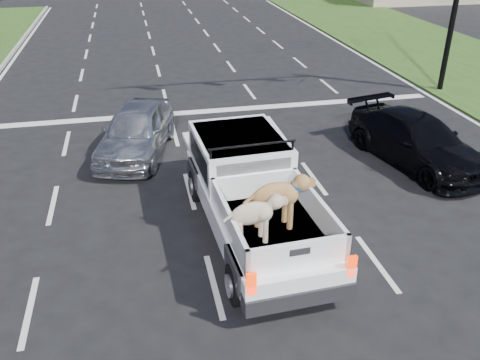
{
  "coord_description": "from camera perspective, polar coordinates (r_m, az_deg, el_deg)",
  "views": [
    {
      "loc": [
        -2.91,
        -7.9,
        6.58
      ],
      "look_at": [
        -0.79,
        2.0,
        1.25
      ],
      "focal_mm": 38.0,
      "sensor_mm": 36.0,
      "label": 1
    }
  ],
  "objects": [
    {
      "name": "silver_sedan",
      "position": [
        15.78,
        -11.61,
        5.49
      ],
      "size": [
        2.91,
        4.72,
        1.5
      ],
      "primitive_type": "imported",
      "rotation": [
        0.0,
        0.0,
        -0.28
      ],
      "color": "#B3B5BB",
      "rests_on": "ground"
    },
    {
      "name": "pickup_truck",
      "position": [
        11.4,
        1.35,
        -1.38
      ],
      "size": [
        2.45,
        5.93,
        2.19
      ],
      "rotation": [
        0.0,
        0.0,
        0.05
      ],
      "color": "black",
      "rests_on": "ground"
    },
    {
      "name": "black_coupe",
      "position": [
        15.74,
        19.22,
        4.24
      ],
      "size": [
        2.97,
        5.16,
        1.41
      ],
      "primitive_type": "imported",
      "rotation": [
        0.0,
        0.0,
        0.22
      ],
      "color": "black",
      "rests_on": "ground"
    },
    {
      "name": "road_markings",
      "position": [
        16.15,
        -0.64,
        3.74
      ],
      "size": [
        17.75,
        60.0,
        0.01
      ],
      "color": "silver",
      "rests_on": "ground"
    },
    {
      "name": "ground",
      "position": [
        10.69,
        6.53,
        -10.45
      ],
      "size": [
        160.0,
        160.0,
        0.0
      ],
      "primitive_type": "plane",
      "color": "black",
      "rests_on": "ground"
    }
  ]
}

